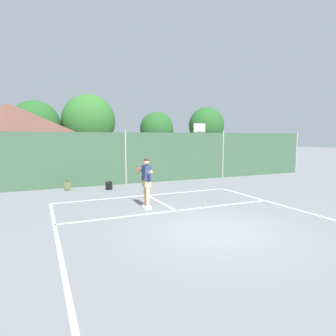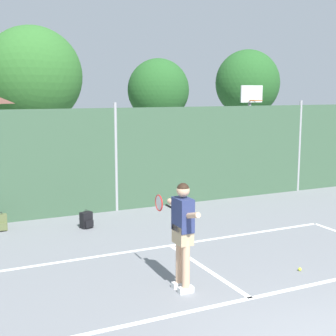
{
  "view_description": "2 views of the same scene",
  "coord_description": "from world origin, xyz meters",
  "px_view_note": "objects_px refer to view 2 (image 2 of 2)",
  "views": [
    {
      "loc": [
        -4.46,
        -6.76,
        2.66
      ],
      "look_at": [
        1.13,
        5.72,
        1.18
      ],
      "focal_mm": 31.12,
      "sensor_mm": 36.0,
      "label": 1
    },
    {
      "loc": [
        -4.43,
        -3.67,
        3.34
      ],
      "look_at": [
        0.5,
        6.66,
        1.52
      ],
      "focal_mm": 51.69,
      "sensor_mm": 36.0,
      "label": 2
    }
  ],
  "objects_px": {
    "basketball_hoop": "(250,120)",
    "backpack_black": "(87,220)",
    "tennis_player": "(182,227)",
    "tennis_ball": "(300,269)",
    "backpack_olive": "(1,223)"
  },
  "relations": [
    {
      "from": "basketball_hoop",
      "to": "backpack_black",
      "type": "xyz_separation_m",
      "value": [
        -6.98,
        -3.09,
        -2.12
      ]
    },
    {
      "from": "tennis_player",
      "to": "tennis_ball",
      "type": "relative_size",
      "value": 28.1
    },
    {
      "from": "backpack_olive",
      "to": "backpack_black",
      "type": "bearing_deg",
      "value": -18.79
    },
    {
      "from": "tennis_player",
      "to": "backpack_olive",
      "type": "xyz_separation_m",
      "value": [
        -2.35,
        5.04,
        -0.92
      ]
    },
    {
      "from": "tennis_player",
      "to": "backpack_black",
      "type": "relative_size",
      "value": 4.01
    },
    {
      "from": "tennis_player",
      "to": "backpack_black",
      "type": "bearing_deg",
      "value": 95.38
    },
    {
      "from": "backpack_olive",
      "to": "backpack_black",
      "type": "height_order",
      "value": "same"
    },
    {
      "from": "tennis_ball",
      "to": "basketball_hoop",
      "type": "bearing_deg",
      "value": 61.43
    },
    {
      "from": "tennis_player",
      "to": "tennis_ball",
      "type": "xyz_separation_m",
      "value": [
        2.4,
        -0.18,
        -1.08
      ]
    },
    {
      "from": "tennis_player",
      "to": "backpack_black",
      "type": "distance_m",
      "value": 4.49
    },
    {
      "from": "backpack_olive",
      "to": "backpack_black",
      "type": "relative_size",
      "value": 1.0
    },
    {
      "from": "basketball_hoop",
      "to": "tennis_player",
      "type": "height_order",
      "value": "basketball_hoop"
    },
    {
      "from": "backpack_olive",
      "to": "basketball_hoop",
      "type": "bearing_deg",
      "value": 15.27
    },
    {
      "from": "tennis_ball",
      "to": "backpack_black",
      "type": "relative_size",
      "value": 0.14
    },
    {
      "from": "tennis_ball",
      "to": "backpack_olive",
      "type": "relative_size",
      "value": 0.14
    }
  ]
}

